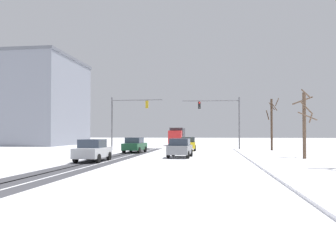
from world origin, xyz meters
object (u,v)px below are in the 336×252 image
(car_grey_third, at_px, (180,148))
(car_silver_fourth, at_px, (93,150))
(traffic_signal_near_right, at_px, (223,114))
(car_dark_green_second, at_px, (135,145))
(bare_tree_sidewalk_mid, at_px, (305,123))
(traffic_signal_near_left, at_px, (126,114))
(car_yellow_cab_lead, at_px, (188,144))
(office_building_far_left_block, at_px, (17,102))
(bare_tree_sidewalk_far, at_px, (272,123))
(box_truck_delivery, at_px, (177,136))

(car_grey_third, distance_m, car_silver_fourth, 7.72)
(traffic_signal_near_right, height_order, car_dark_green_second, traffic_signal_near_right)
(traffic_signal_near_right, bearing_deg, car_dark_green_second, -144.51)
(bare_tree_sidewalk_mid, bearing_deg, car_dark_green_second, 157.53)
(traffic_signal_near_left, xyz_separation_m, car_yellow_cab_lead, (7.60, 0.24, -3.63))
(car_dark_green_second, distance_m, office_building_far_left_block, 35.27)
(bare_tree_sidewalk_far, relative_size, office_building_far_left_block, 0.29)
(car_silver_fourth, height_order, box_truck_delivery, box_truck_delivery)
(car_yellow_cab_lead, distance_m, bare_tree_sidewalk_mid, 15.56)
(bare_tree_sidewalk_mid, xyz_separation_m, office_building_far_left_block, (-42.54, 28.08, 4.88))
(car_grey_third, relative_size, bare_tree_sidewalk_far, 0.67)
(traffic_signal_near_right, bearing_deg, traffic_signal_near_left, -170.66)
(traffic_signal_near_right, distance_m, bare_tree_sidewalk_mid, 14.63)
(office_building_far_left_block, bearing_deg, car_grey_third, -40.78)
(car_yellow_cab_lead, height_order, car_silver_fourth, same)
(car_yellow_cab_lead, bearing_deg, traffic_signal_near_right, 22.13)
(car_grey_third, xyz_separation_m, bare_tree_sidewalk_far, (9.90, 13.03, 2.55))
(car_grey_third, height_order, bare_tree_sidewalk_mid, bare_tree_sidewalk_mid)
(car_silver_fourth, relative_size, bare_tree_sidewalk_mid, 0.73)
(car_silver_fourth, bearing_deg, bare_tree_sidewalk_mid, 16.76)
(traffic_signal_near_left, height_order, car_grey_third, traffic_signal_near_left)
(car_dark_green_second, bearing_deg, bare_tree_sidewalk_mid, -22.47)
(car_grey_third, relative_size, box_truck_delivery, 0.56)
(traffic_signal_near_right, height_order, car_yellow_cab_lead, traffic_signal_near_right)
(car_yellow_cab_lead, xyz_separation_m, car_silver_fourth, (-5.82, -16.36, 0.00))
(car_dark_green_second, height_order, car_grey_third, same)
(car_yellow_cab_lead, distance_m, office_building_far_left_block, 36.96)
(traffic_signal_near_right, relative_size, car_grey_third, 1.69)
(car_grey_third, bearing_deg, bare_tree_sidewalk_mid, -0.79)
(car_dark_green_second, relative_size, car_silver_fourth, 1.01)
(box_truck_delivery, relative_size, bare_tree_sidewalk_far, 1.18)
(car_silver_fourth, xyz_separation_m, bare_tree_sidewalk_far, (15.80, 18.00, 2.55))
(traffic_signal_near_right, relative_size, bare_tree_sidewalk_far, 1.13)
(box_truck_delivery, xyz_separation_m, bare_tree_sidewalk_far, (13.08, -15.50, 1.73))
(traffic_signal_near_left, bearing_deg, car_grey_third, -55.43)
(bare_tree_sidewalk_mid, height_order, office_building_far_left_block, office_building_far_left_block)
(traffic_signal_near_right, distance_m, car_yellow_cab_lead, 5.81)
(car_silver_fourth, xyz_separation_m, box_truck_delivery, (2.73, 33.50, 0.82))
(traffic_signal_near_left, distance_m, bare_tree_sidewalk_mid, 21.16)
(car_grey_third, xyz_separation_m, bare_tree_sidewalk_mid, (10.15, -0.14, 2.11))
(traffic_signal_near_left, bearing_deg, bare_tree_sidewalk_mid, -32.34)
(car_dark_green_second, xyz_separation_m, car_grey_third, (5.43, -6.30, 0.00))
(car_dark_green_second, relative_size, office_building_far_left_block, 0.19)
(traffic_signal_near_right, distance_m, box_truck_delivery, 17.30)
(traffic_signal_near_right, distance_m, car_silver_fourth, 20.96)
(car_yellow_cab_lead, distance_m, bare_tree_sidewalk_far, 10.44)
(car_silver_fourth, height_order, office_building_far_left_block, office_building_far_left_block)
(car_dark_green_second, bearing_deg, box_truck_delivery, 84.21)
(car_silver_fourth, relative_size, bare_tree_sidewalk_far, 0.66)
(car_grey_third, height_order, bare_tree_sidewalk_far, bare_tree_sidewalk_far)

